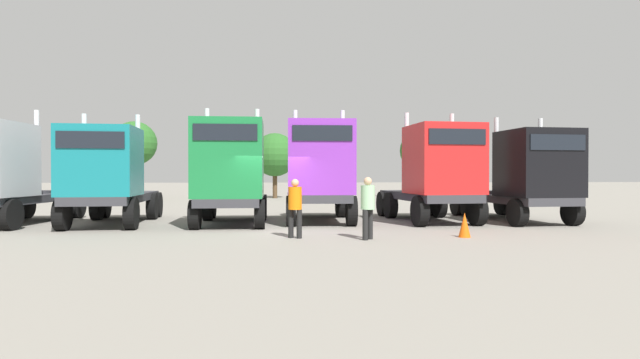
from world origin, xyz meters
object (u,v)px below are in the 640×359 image
at_px(semi_truck_teal, 107,175).
at_px(semi_truck_black, 528,176).
at_px(visitor_with_camera, 368,203).
at_px(traffic_cone_far, 465,225).
at_px(semi_truck_green, 230,171).
at_px(semi_truck_red, 437,172).
at_px(semi_truck_purple, 320,171).
at_px(visitor_in_hivis, 295,204).

height_order(semi_truck_teal, semi_truck_black, semi_truck_black).
bearing_deg(visitor_with_camera, traffic_cone_far, 45.99).
distance_m(semi_truck_green, semi_truck_red, 7.85).
bearing_deg(traffic_cone_far, semi_truck_black, 45.15).
xyz_separation_m(semi_truck_black, traffic_cone_far, (-4.05, -4.07, -1.46)).
xyz_separation_m(semi_truck_teal, semi_truck_purple, (7.76, 0.63, 0.17)).
relative_size(semi_truck_green, semi_truck_red, 0.94).
bearing_deg(traffic_cone_far, visitor_in_hivis, 177.25).
bearing_deg(semi_truck_purple, visitor_with_camera, 12.89).
height_order(semi_truck_green, semi_truck_black, semi_truck_green).
bearing_deg(semi_truck_black, semi_truck_purple, -99.14).
height_order(semi_truck_teal, visitor_in_hivis, semi_truck_teal).
bearing_deg(visitor_with_camera, semi_truck_green, 176.32).
bearing_deg(semi_truck_purple, semi_truck_red, 86.75).
bearing_deg(semi_truck_black, visitor_with_camera, -62.71).
distance_m(semi_truck_black, visitor_in_hivis, 9.91).
xyz_separation_m(semi_truck_red, traffic_cone_far, (-0.54, -4.31, -1.59)).
distance_m(visitor_with_camera, traffic_cone_far, 3.07).
xyz_separation_m(semi_truck_purple, traffic_cone_far, (3.95, -4.72, -1.65)).
relative_size(semi_truck_red, semi_truck_black, 0.95).
bearing_deg(semi_truck_red, semi_truck_black, 81.51).
distance_m(semi_truck_red, traffic_cone_far, 4.63).
distance_m(semi_truck_teal, semi_truck_purple, 7.78).
xyz_separation_m(semi_truck_teal, visitor_in_hivis, (6.65, -3.84, -0.83)).
height_order(semi_truck_teal, semi_truck_purple, semi_truck_purple).
xyz_separation_m(visitor_in_hivis, traffic_cone_far, (5.06, -0.24, -0.64)).
height_order(semi_truck_black, visitor_in_hivis, semi_truck_black).
height_order(semi_truck_purple, semi_truck_black, semi_truck_purple).
bearing_deg(semi_truck_black, semi_truck_teal, -94.57).
bearing_deg(semi_truck_red, visitor_with_camera, -42.00).
relative_size(visitor_in_hivis, traffic_cone_far, 2.36).
xyz_separation_m(semi_truck_teal, semi_truck_black, (15.75, -0.02, -0.02)).
bearing_deg(semi_truck_teal, semi_truck_green, 83.65).
xyz_separation_m(semi_truck_green, visitor_with_camera, (4.32, -4.19, -0.95)).
relative_size(semi_truck_teal, semi_truck_green, 1.14).
xyz_separation_m(semi_truck_purple, visitor_in_hivis, (-1.11, -4.47, -1.00)).
bearing_deg(semi_truck_teal, semi_truck_red, 87.12).
bearing_deg(semi_truck_black, semi_truck_red, -98.45).
xyz_separation_m(semi_truck_purple, visitor_with_camera, (0.97, -5.00, -0.97)).
bearing_deg(visitor_with_camera, visitor_in_hivis, -153.90).
height_order(semi_truck_green, visitor_with_camera, semi_truck_green).
distance_m(semi_truck_teal, traffic_cone_far, 12.49).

